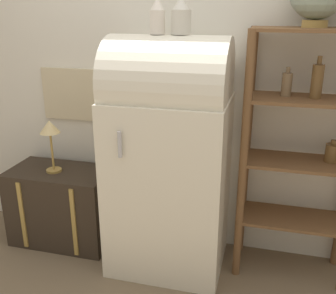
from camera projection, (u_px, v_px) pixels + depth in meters
ground_plane at (159, 281)px, 2.59m from camera, size 12.00×12.00×0.00m
wall_back at (180, 62)px, 2.66m from camera, size 7.00×0.09×2.70m
refrigerator at (169, 155)px, 2.54m from camera, size 0.75×0.64×1.55m
suitcase_trunk at (62, 205)px, 2.97m from camera, size 0.74×0.42×0.58m
shelf_unit at (301, 143)px, 2.41m from camera, size 0.71×0.34×1.59m
vase_left at (157, 17)px, 2.27m from camera, size 0.09×0.09×0.21m
vase_center at (181, 17)px, 2.25m from camera, size 0.12×0.12×0.21m
desk_lamp at (50, 132)px, 2.75m from camera, size 0.14×0.14×0.38m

